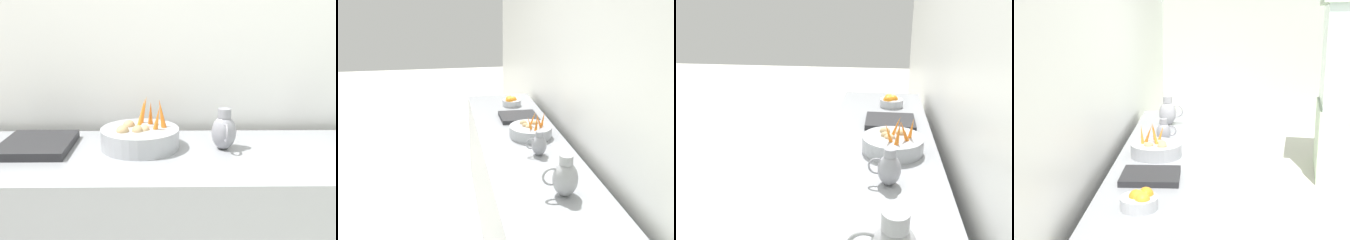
% 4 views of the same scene
% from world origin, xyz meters
% --- Properties ---
extents(tile_wall_left, '(0.10, 8.15, 3.00)m').
position_xyz_m(tile_wall_left, '(-1.95, 0.47, 1.50)').
color(tile_wall_left, white).
rests_on(tile_wall_left, ground_plane).
extents(prep_counter, '(0.68, 2.86, 0.89)m').
position_xyz_m(prep_counter, '(-1.50, -0.03, 0.44)').
color(prep_counter, gray).
rests_on(prep_counter, ground_plane).
extents(vegetable_colander, '(0.35, 0.35, 0.22)m').
position_xyz_m(vegetable_colander, '(-1.58, -0.16, 0.94)').
color(vegetable_colander, '#9EA0A5').
rests_on(vegetable_colander, prep_counter).
extents(orange_bowl, '(0.19, 0.19, 0.10)m').
position_xyz_m(orange_bowl, '(-1.58, -1.04, 0.93)').
color(orange_bowl, '#ADAFB5').
rests_on(orange_bowl, prep_counter).
extents(metal_pitcher_tall, '(0.21, 0.15, 0.25)m').
position_xyz_m(metal_pitcher_tall, '(-1.56, 0.78, 1.00)').
color(metal_pitcher_tall, '#939399').
rests_on(metal_pitcher_tall, prep_counter).
extents(metal_pitcher_short, '(0.15, 0.11, 0.18)m').
position_xyz_m(metal_pitcher_short, '(-1.56, 0.21, 0.97)').
color(metal_pitcher_short, gray).
rests_on(metal_pitcher_short, prep_counter).
extents(counter_sink_basin, '(0.34, 0.30, 0.04)m').
position_xyz_m(counter_sink_basin, '(-1.57, -0.61, 0.90)').
color(counter_sink_basin, '#232326').
rests_on(counter_sink_basin, prep_counter).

